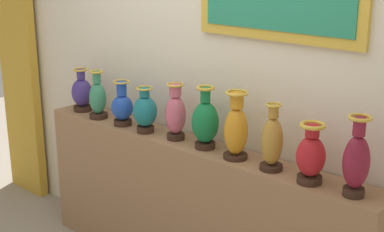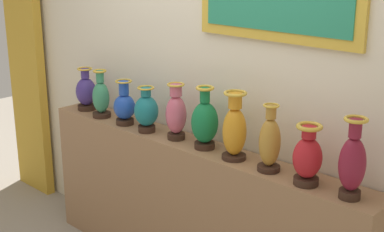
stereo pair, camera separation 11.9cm
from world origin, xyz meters
The scene contains 13 objects.
display_shelf centered at (0.00, 0.00, 0.51)m, with size 2.68×0.29×1.01m, color #99704C.
back_wall centered at (0.01, 0.20, 1.38)m, with size 4.98×0.14×2.73m.
curtain_gold centered at (-2.18, 0.08, 1.02)m, with size 0.49×0.08×2.04m, color gold.
vase_indigo centered at (-1.14, -0.01, 1.16)m, with size 0.16×0.16×0.33m.
vase_jade centered at (-0.90, -0.05, 1.16)m, with size 0.14×0.14×0.36m.
vase_sapphire centered at (-0.63, -0.04, 1.15)m, with size 0.16×0.16×0.33m.
vase_teal centered at (-0.39, -0.05, 1.16)m, with size 0.17×0.17×0.32m.
vase_rose centered at (-0.13, -0.01, 1.19)m, with size 0.14×0.14×0.38m.
vase_emerald centered at (0.12, -0.01, 1.19)m, with size 0.17×0.17×0.40m.
vase_amber centered at (0.38, -0.03, 1.20)m, with size 0.15×0.15×0.42m.
vase_ochre centered at (0.64, -0.03, 1.18)m, with size 0.13×0.13×0.39m.
vase_crimson centered at (0.90, -0.05, 1.17)m, with size 0.16×0.16×0.34m.
vase_burgundy centered at (1.16, -0.04, 1.21)m, with size 0.14×0.14×0.43m.
Camera 1 is at (2.29, -2.56, 2.25)m, focal length 52.19 mm.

